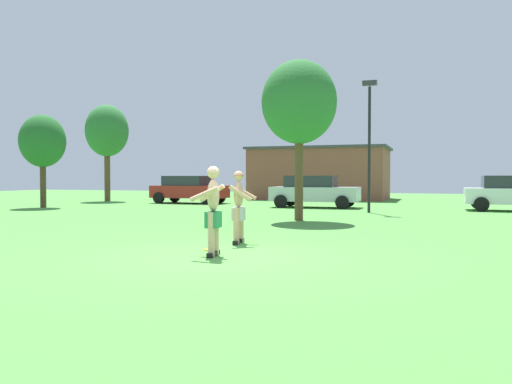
# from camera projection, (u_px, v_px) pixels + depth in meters

# --- Properties ---
(ground_plane) EXTENTS (80.00, 80.00, 0.00)m
(ground_plane) POSITION_uv_depth(u_px,v_px,m) (222.00, 257.00, 9.71)
(ground_plane) COLOR #4C8E3D
(player_with_cap) EXTENTS (0.59, 0.70, 1.67)m
(player_with_cap) POSITION_uv_depth(u_px,v_px,m) (239.00, 204.00, 11.64)
(player_with_cap) COLOR black
(player_with_cap) RESTS_ON ground_plane
(player_in_green) EXTENTS (0.63, 0.59, 1.73)m
(player_in_green) POSITION_uv_depth(u_px,v_px,m) (213.00, 209.00, 9.76)
(player_in_green) COLOR black
(player_in_green) RESTS_ON ground_plane
(frisbee) EXTENTS (0.28, 0.28, 0.03)m
(frisbee) POSITION_uv_depth(u_px,v_px,m) (211.00, 250.00, 10.57)
(frisbee) COLOR yellow
(frisbee) RESTS_ON ground_plane
(car_silver_near_post) EXTENTS (4.30, 2.03, 1.58)m
(car_silver_near_post) POSITION_uv_depth(u_px,v_px,m) (314.00, 191.00, 25.33)
(car_silver_near_post) COLOR silver
(car_silver_near_post) RESTS_ON ground_plane
(car_red_far_end) EXTENTS (4.36, 2.14, 1.58)m
(car_red_far_end) POSITION_uv_depth(u_px,v_px,m) (189.00, 189.00, 29.36)
(car_red_far_end) COLOR maroon
(car_red_far_end) RESTS_ON ground_plane
(lamp_post) EXTENTS (0.60, 0.24, 5.58)m
(lamp_post) POSITION_uv_depth(u_px,v_px,m) (369.00, 132.00, 21.56)
(lamp_post) COLOR black
(lamp_post) RESTS_ON ground_plane
(outbuilding_behind_lot) EXTENTS (9.28, 5.91, 3.53)m
(outbuilding_behind_lot) POSITION_uv_depth(u_px,v_px,m) (321.00, 173.00, 35.26)
(outbuilding_behind_lot) COLOR brown
(outbuilding_behind_lot) RESTS_ON ground_plane
(tree_left_field) EXTENTS (2.62, 2.62, 5.58)m
(tree_left_field) POSITION_uv_depth(u_px,v_px,m) (299.00, 103.00, 17.70)
(tree_left_field) COLOR brown
(tree_left_field) RESTS_ON ground_plane
(tree_right_field) EXTENTS (2.67, 2.67, 6.04)m
(tree_right_field) POSITION_uv_depth(u_px,v_px,m) (107.00, 131.00, 31.94)
(tree_right_field) COLOR brown
(tree_right_field) RESTS_ON ground_plane
(tree_behind_players) EXTENTS (2.23, 2.23, 4.60)m
(tree_behind_players) POSITION_uv_depth(u_px,v_px,m) (43.00, 142.00, 25.26)
(tree_behind_players) COLOR #4C3823
(tree_behind_players) RESTS_ON ground_plane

